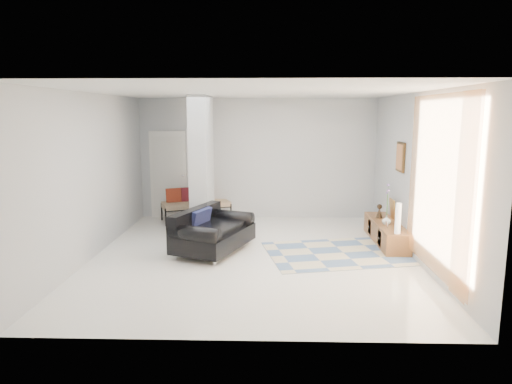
{
  "coord_description": "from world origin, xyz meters",
  "views": [
    {
      "loc": [
        0.27,
        -7.63,
        2.46
      ],
      "look_at": [
        0.04,
        0.6,
        1.03
      ],
      "focal_mm": 32.0,
      "sensor_mm": 36.0,
      "label": 1
    }
  ],
  "objects": [
    {
      "name": "wall_art",
      "position": [
        2.72,
        0.9,
        1.65
      ],
      "size": [
        0.04,
        0.45,
        0.55
      ],
      "primitive_type": "cube",
      "color": "#3B2610",
      "rests_on": "wall_right"
    },
    {
      "name": "floor",
      "position": [
        0.0,
        0.0,
        0.0
      ],
      "size": [
        6.0,
        6.0,
        0.0
      ],
      "primitive_type": "plane",
      "color": "white",
      "rests_on": "ground"
    },
    {
      "name": "daybed",
      "position": [
        -1.44,
        2.62,
        0.43
      ],
      "size": [
        1.64,
        1.14,
        0.77
      ],
      "rotation": [
        0.0,
        0.0,
        0.37
      ],
      "color": "black",
      "rests_on": "floor"
    },
    {
      "name": "wall_right",
      "position": [
        2.75,
        0.0,
        1.4
      ],
      "size": [
        0.0,
        6.0,
        6.0
      ],
      "primitive_type": "plane",
      "rotation": [
        1.57,
        0.0,
        -1.57
      ],
      "color": "#B6B9BB",
      "rests_on": "ground"
    },
    {
      "name": "wall_back",
      "position": [
        0.0,
        3.0,
        1.4
      ],
      "size": [
        6.0,
        0.0,
        6.0
      ],
      "primitive_type": "plane",
      "rotation": [
        1.57,
        0.0,
        0.0
      ],
      "color": "#B6B9BB",
      "rests_on": "ground"
    },
    {
      "name": "cylinder_lamp",
      "position": [
        2.5,
        0.09,
        0.67
      ],
      "size": [
        0.1,
        0.1,
        0.54
      ],
      "primitive_type": "cylinder",
      "color": "white",
      "rests_on": "media_console"
    },
    {
      "name": "curtain",
      "position": [
        2.67,
        -1.15,
        1.45
      ],
      "size": [
        0.0,
        2.55,
        2.55
      ],
      "primitive_type": "plane",
      "rotation": [
        1.57,
        0.0,
        1.57
      ],
      "color": "orange",
      "rests_on": "wall_right"
    },
    {
      "name": "wall_front",
      "position": [
        0.0,
        -3.0,
        1.4
      ],
      "size": [
        6.0,
        0.0,
        6.0
      ],
      "primitive_type": "plane",
      "rotation": [
        -1.57,
        0.0,
        0.0
      ],
      "color": "#B6B9BB",
      "rests_on": "ground"
    },
    {
      "name": "ceiling",
      "position": [
        0.0,
        0.0,
        2.8
      ],
      "size": [
        6.0,
        6.0,
        0.0
      ],
      "primitive_type": "plane",
      "rotation": [
        3.14,
        0.0,
        0.0
      ],
      "color": "white",
      "rests_on": "wall_back"
    },
    {
      "name": "partition_column",
      "position": [
        -1.1,
        1.6,
        1.4
      ],
      "size": [
        0.35,
        1.2,
        2.8
      ],
      "primitive_type": "cube",
      "color": "#A0A4A7",
      "rests_on": "floor"
    },
    {
      "name": "hallway_door",
      "position": [
        -2.1,
        2.96,
        1.02
      ],
      "size": [
        0.85,
        0.06,
        2.04
      ],
      "primitive_type": "cube",
      "color": "silver",
      "rests_on": "floor"
    },
    {
      "name": "media_console",
      "position": [
        2.52,
        0.9,
        0.2
      ],
      "size": [
        0.45,
        1.88,
        0.8
      ],
      "color": "brown",
      "rests_on": "floor"
    },
    {
      "name": "wall_left",
      "position": [
        -2.75,
        0.0,
        1.4
      ],
      "size": [
        0.0,
        6.0,
        6.0
      ],
      "primitive_type": "plane",
      "rotation": [
        1.57,
        0.0,
        1.57
      ],
      "color": "#B6B9BB",
      "rests_on": "ground"
    },
    {
      "name": "area_rug",
      "position": [
        1.6,
        0.2,
        0.01
      ],
      "size": [
        2.94,
        2.25,
        0.01
      ],
      "primitive_type": "cube",
      "rotation": [
        0.0,
        0.0,
        0.2
      ],
      "color": "beige",
      "rests_on": "floor"
    },
    {
      "name": "loveseat",
      "position": [
        -0.77,
        0.27,
        0.35
      ],
      "size": [
        1.46,
        1.83,
        0.76
      ],
      "rotation": [
        0.0,
        0.0,
        -0.38
      ],
      "color": "silver",
      "rests_on": "floor"
    },
    {
      "name": "bronze_figurine",
      "position": [
        2.47,
        1.29,
        0.53
      ],
      "size": [
        0.15,
        0.15,
        0.27
      ],
      "primitive_type": null,
      "rotation": [
        0.0,
        0.0,
        -0.11
      ],
      "color": "black",
      "rests_on": "media_console"
    },
    {
      "name": "vase",
      "position": [
        2.47,
        0.71,
        0.49
      ],
      "size": [
        0.19,
        0.19,
        0.17
      ],
      "primitive_type": "imported",
      "rotation": [
        0.0,
        0.0,
        -0.16
      ],
      "color": "silver",
      "rests_on": "media_console"
    }
  ]
}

